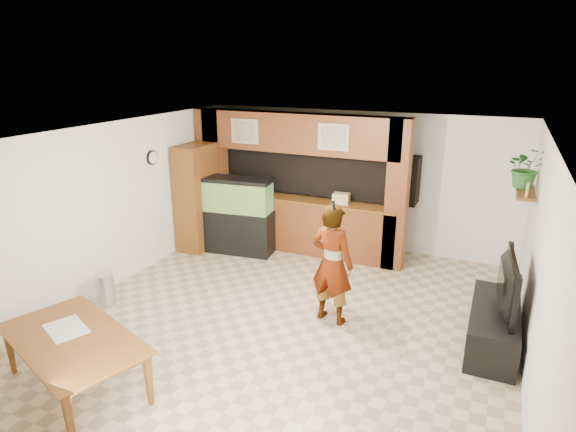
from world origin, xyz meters
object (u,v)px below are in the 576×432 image
at_px(aquarium, 238,217).
at_px(dining_table, 73,365).
at_px(pantry_cabinet, 197,198).
at_px(person, 332,264).
at_px(television, 500,283).

height_order(aquarium, dining_table, aquarium).
distance_m(aquarium, dining_table, 4.30).
bearing_deg(pantry_cabinet, person, -25.89).
relative_size(pantry_cabinet, television, 1.65).
distance_m(aquarium, person, 2.95).
height_order(aquarium, television, aquarium).
relative_size(pantry_cabinet, aquarium, 1.39).
bearing_deg(pantry_cabinet, television, -13.95).
relative_size(pantry_cabinet, person, 1.18).
xyz_separation_m(aquarium, person, (2.42, -1.68, 0.15)).
bearing_deg(television, pantry_cabinet, 71.58).
height_order(person, dining_table, person).
bearing_deg(person, pantry_cabinet, -15.37).
xyz_separation_m(aquarium, television, (4.52, -1.43, 0.17)).
distance_m(pantry_cabinet, television, 5.51).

